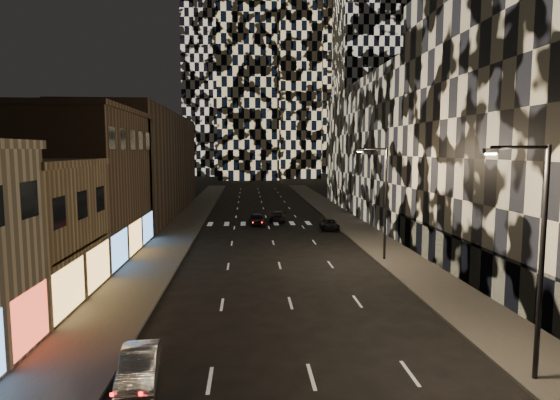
{
  "coord_description": "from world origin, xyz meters",
  "views": [
    {
      "loc": [
        -2.49,
        -6.55,
        8.96
      ],
      "look_at": [
        -0.54,
        20.95,
        6.0
      ],
      "focal_mm": 30.0,
      "sensor_mm": 36.0,
      "label": 1
    }
  ],
  "objects": [
    {
      "name": "car_silver_parked",
      "position": [
        -6.7,
        11.0,
        0.65
      ],
      "size": [
        1.83,
        4.08,
        1.3
      ],
      "primitive_type": "imported",
      "rotation": [
        0.0,
        0.0,
        0.12
      ],
      "color": "#9C9DA1",
      "rests_on": "ground"
    },
    {
      "name": "retail_brown",
      "position": [
        -17.0,
        33.5,
        6.0
      ],
      "size": [
        10.0,
        15.0,
        12.0
      ],
      "primitive_type": "cube",
      "color": "brown",
      "rests_on": "ground"
    },
    {
      "name": "car_dark_midlane",
      "position": [
        -1.33,
        48.87,
        0.69
      ],
      "size": [
        2.03,
        4.21,
        1.39
      ],
      "primitive_type": "imported",
      "rotation": [
        0.0,
        0.0,
        0.1
      ],
      "color": "black",
      "rests_on": "ground"
    },
    {
      "name": "curb_right",
      "position": [
        7.9,
        50.0,
        0.07
      ],
      "size": [
        0.2,
        120.0,
        0.15
      ],
      "primitive_type": "cube",
      "color": "#4C4C47",
      "rests_on": "ground"
    },
    {
      "name": "tower_left_back",
      "position": [
        -12.0,
        165.0,
        60.0
      ],
      "size": [
        24.0,
        24.0,
        120.0
      ],
      "primitive_type": "cube",
      "color": "black",
      "rests_on": "ground"
    },
    {
      "name": "tower_center_low",
      "position": [
        -2.0,
        140.0,
        47.5
      ],
      "size": [
        18.0,
        18.0,
        95.0
      ],
      "primitive_type": "cube",
      "color": "black",
      "rests_on": "ground"
    },
    {
      "name": "sidewalk_right",
      "position": [
        10.0,
        50.0,
        0.07
      ],
      "size": [
        4.0,
        120.0,
        0.15
      ],
      "primitive_type": "cube",
      "color": "#47443F",
      "rests_on": "ground"
    },
    {
      "name": "car_dark_oncoming",
      "position": [
        1.34,
        51.46,
        0.67
      ],
      "size": [
        2.26,
        4.77,
        1.34
      ],
      "primitive_type": "imported",
      "rotation": [
        0.0,
        0.0,
        3.06
      ],
      "color": "black",
      "rests_on": "ground"
    },
    {
      "name": "curb_left",
      "position": [
        -7.9,
        50.0,
        0.07
      ],
      "size": [
        0.2,
        120.0,
        0.15
      ],
      "primitive_type": "cube",
      "color": "#4C4C47",
      "rests_on": "ground"
    },
    {
      "name": "midrise_filler_right",
      "position": [
        20.0,
        57.0,
        9.0
      ],
      "size": [
        16.0,
        40.0,
        18.0
      ],
      "primitive_type": "cube",
      "color": "#232326",
      "rests_on": "ground"
    },
    {
      "name": "sidewalk_left",
      "position": [
        -10.0,
        50.0,
        0.07
      ],
      "size": [
        4.0,
        120.0,
        0.15
      ],
      "primitive_type": "cube",
      "color": "#47443F",
      "rests_on": "ground"
    },
    {
      "name": "car_dark_rightlane",
      "position": [
        6.76,
        45.08,
        0.58
      ],
      "size": [
        2.15,
        4.3,
        1.17
      ],
      "primitive_type": "imported",
      "rotation": [
        0.0,
        0.0,
        -0.05
      ],
      "color": "black",
      "rests_on": "ground"
    },
    {
      "name": "streetlight_near",
      "position": [
        8.35,
        10.0,
        5.35
      ],
      "size": [
        2.55,
        0.25,
        9.0
      ],
      "color": "black",
      "rests_on": "sidewalk_right"
    },
    {
      "name": "midrise_base",
      "position": [
        12.3,
        24.5,
        1.5
      ],
      "size": [
        0.6,
        25.0,
        3.0
      ],
      "primitive_type": "cube",
      "color": "#383838",
      "rests_on": "ground"
    },
    {
      "name": "streetlight_far",
      "position": [
        8.35,
        30.0,
        5.35
      ],
      "size": [
        2.55,
        0.25,
        9.0
      ],
      "color": "black",
      "rests_on": "sidewalk_right"
    },
    {
      "name": "retail_filler_left",
      "position": [
        -17.0,
        60.0,
        7.0
      ],
      "size": [
        10.0,
        40.0,
        14.0
      ],
      "primitive_type": "cube",
      "color": "brown",
      "rests_on": "ground"
    },
    {
      "name": "tower_right_mid",
      "position": [
        35.0,
        135.0,
        50.0
      ],
      "size": [
        20.0,
        20.0,
        100.0
      ],
      "primitive_type": "cube",
      "color": "black",
      "rests_on": "ground"
    }
  ]
}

